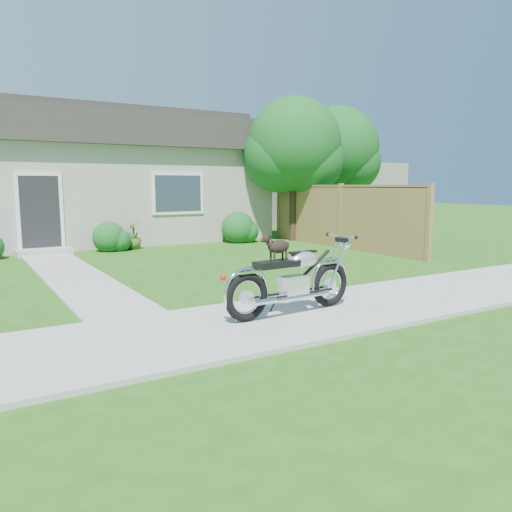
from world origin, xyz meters
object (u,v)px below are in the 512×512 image
at_px(house, 73,176).
at_px(motorcycle_with_dog, 293,278).
at_px(fence, 340,216).
at_px(potted_plant_right, 133,235).
at_px(tree_far, 341,152).
at_px(tree_near, 298,149).

relative_size(house, motorcycle_with_dog, 5.66).
height_order(house, fence, house).
relative_size(fence, potted_plant_right, 8.25).
xyz_separation_m(house, potted_plant_right, (0.92, -3.44, -1.76)).
bearing_deg(fence, motorcycle_with_dog, -135.23).
xyz_separation_m(fence, potted_plant_right, (-5.38, 2.80, -0.54)).
distance_m(house, potted_plant_right, 3.97).
bearing_deg(potted_plant_right, tree_far, 4.63).
distance_m(potted_plant_right, motorcycle_with_dog, 8.51).
xyz_separation_m(house, tree_far, (9.24, -2.77, 0.93)).
height_order(potted_plant_right, motorcycle_with_dog, motorcycle_with_dog).
distance_m(tree_near, motorcycle_with_dog, 10.15).
xyz_separation_m(fence, tree_far, (2.94, 3.47, 2.14)).
xyz_separation_m(tree_near, motorcycle_with_dog, (-5.81, -7.94, -2.48)).
relative_size(fence, tree_near, 1.40).
distance_m(house, fence, 8.96).
height_order(fence, motorcycle_with_dog, fence).
xyz_separation_m(tree_near, potted_plant_right, (-5.45, 0.56, -2.63)).
bearing_deg(house, motorcycle_with_dog, -87.33).
relative_size(tree_far, potted_plant_right, 5.99).
bearing_deg(tree_far, motorcycle_with_dog, -133.42).
bearing_deg(tree_far, house, 163.30).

